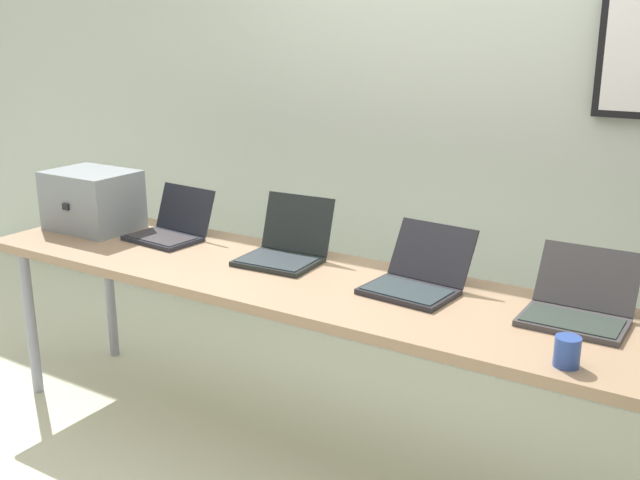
% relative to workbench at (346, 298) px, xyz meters
% --- Properties ---
extents(ground, '(8.00, 8.00, 0.04)m').
position_rel_workbench_xyz_m(ground, '(0.00, 0.00, -0.76)').
color(ground, beige).
extents(back_wall, '(8.00, 0.11, 2.75)m').
position_rel_workbench_xyz_m(back_wall, '(0.02, 1.13, 0.64)').
color(back_wall, silver).
rests_on(back_wall, ground).
extents(workbench, '(3.43, 0.70, 0.79)m').
position_rel_workbench_xyz_m(workbench, '(0.00, 0.00, 0.00)').
color(workbench, '#9D7D5E').
rests_on(workbench, ground).
extents(equipment_box, '(0.41, 0.32, 0.28)m').
position_rel_workbench_xyz_m(equipment_box, '(-1.46, 0.06, 0.19)').
color(equipment_box, gray).
rests_on(equipment_box, workbench).
extents(laptop_station_0, '(0.35, 0.32, 0.23)m').
position_rel_workbench_xyz_m(laptop_station_0, '(-1.02, 0.13, 0.10)').
color(laptop_station_0, '#20232C').
rests_on(laptop_station_0, workbench).
extents(laptop_station_1, '(0.34, 0.35, 0.26)m').
position_rel_workbench_xyz_m(laptop_station_1, '(-0.38, 0.14, 0.11)').
color(laptop_station_1, black).
rests_on(laptop_station_1, workbench).
extents(laptop_station_2, '(0.35, 0.38, 0.22)m').
position_rel_workbench_xyz_m(laptop_station_2, '(0.25, 0.11, 0.10)').
color(laptop_station_2, '#23232A').
rests_on(laptop_station_2, workbench).
extents(laptop_station_3, '(0.34, 0.35, 0.22)m').
position_rel_workbench_xyz_m(laptop_station_3, '(0.83, 0.14, 0.10)').
color(laptop_station_3, '#3C3A3D').
rests_on(laptop_station_3, workbench).
extents(coffee_mug, '(0.08, 0.08, 0.09)m').
position_rel_workbench_xyz_m(coffee_mug, '(0.89, -0.25, 0.09)').
color(coffee_mug, '#2C4796').
rests_on(coffee_mug, workbench).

